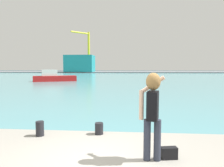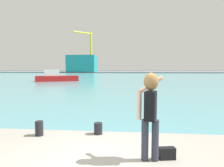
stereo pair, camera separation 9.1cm
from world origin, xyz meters
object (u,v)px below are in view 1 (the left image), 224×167
object	(u,v)px
warehouse_left	(80,64)
person_photographer	(152,107)
port_crane	(87,48)
boat_moored	(54,77)
harbor_bollard_2	(40,129)
harbor_bollard	(99,128)
handbag	(169,153)

from	to	relation	value
warehouse_left	person_photographer	bearing A→B (deg)	-75.49
port_crane	boat_moored	bearing A→B (deg)	-83.80
harbor_bollard_2	warehouse_left	xyz separation A→B (m)	(-19.40, 84.70, 3.48)
warehouse_left	harbor_bollard_2	bearing A→B (deg)	-77.10
person_photographer	warehouse_left	bearing A→B (deg)	29.02
port_crane	person_photographer	bearing A→B (deg)	-77.64
boat_moored	harbor_bollard	bearing A→B (deg)	-91.33
handbag	harbor_bollard	size ratio (longest dim) A/B	1.02
person_photographer	port_crane	size ratio (longest dim) A/B	0.10
harbor_bollard_2	boat_moored	world-z (taller)	boat_moored
warehouse_left	boat_moored	bearing A→B (deg)	-80.73
handbag	harbor_bollard_2	size ratio (longest dim) A/B	0.81
harbor_bollard	boat_moored	distance (m)	29.87
harbor_bollard_2	port_crane	world-z (taller)	port_crane
harbor_bollard	warehouse_left	distance (m)	87.07
handbag	boat_moored	xyz separation A→B (m)	(-13.30, 28.89, 0.12)
harbor_bollard_2	person_photographer	bearing A→B (deg)	-23.00
person_photographer	harbor_bollard_2	size ratio (longest dim) A/B	4.40
harbor_bollard	port_crane	distance (m)	89.60
harbor_bollard_2	boat_moored	size ratio (longest dim) A/B	0.06
handbag	boat_moored	bearing A→B (deg)	114.71
person_photographer	port_crane	distance (m)	91.19
person_photographer	boat_moored	bearing A→B (deg)	38.57
person_photographer	handbag	distance (m)	1.01
handbag	boat_moored	world-z (taller)	boat_moored
person_photographer	harbor_bollard_2	distance (m)	3.20
port_crane	warehouse_left	bearing A→B (deg)	-136.63
warehouse_left	port_crane	bearing A→B (deg)	43.37
harbor_bollard_2	warehouse_left	bearing A→B (deg)	102.90
handbag	port_crane	world-z (taller)	port_crane
person_photographer	harbor_bollard	size ratio (longest dim) A/B	5.53
person_photographer	boat_moored	distance (m)	31.74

